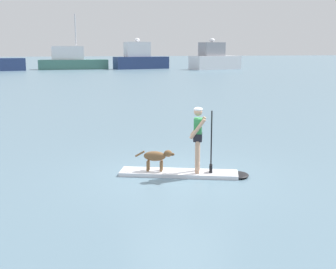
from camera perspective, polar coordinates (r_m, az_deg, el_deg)
ground_plane at (r=11.72m, az=1.39°, el=-5.21°), size 400.00×400.00×0.00m
paddleboard at (r=11.69m, az=2.50°, el=-5.01°), size 3.36×1.91×0.10m
person_paddler at (r=11.44m, az=3.93°, el=-0.03°), size 0.68×0.59×1.70m
dog at (r=11.66m, az=-1.48°, el=-2.87°), size 0.99×0.48×0.56m
moored_boat_center at (r=75.65m, az=-12.30°, el=9.25°), size 11.19×3.11×8.91m
moored_boat_port at (r=75.73m, az=-3.60°, el=9.68°), size 9.56×4.10×5.09m
moored_boat_starboard at (r=74.24m, az=5.97°, el=9.61°), size 8.94×5.15×5.00m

